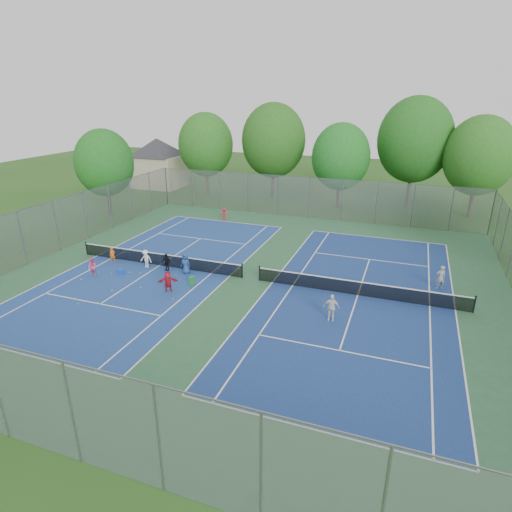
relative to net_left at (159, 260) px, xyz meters
The scene contains 39 objects.
ground 7.01m from the net_left, ahead, with size 120.00×120.00×0.00m, color #244D18.
court_pad 7.01m from the net_left, ahead, with size 32.00×32.00×0.01m, color #2A5937.
court_left 0.44m from the net_left, ahead, with size 10.97×23.77×0.01m, color navy.
court_right 14.01m from the net_left, ahead, with size 10.97×23.77×0.01m, color navy.
net_left is the anchor object (origin of this frame).
net_right 14.00m from the net_left, ahead, with size 12.87×0.10×0.91m, color black.
fence_north 17.53m from the net_left, 66.37° to the left, with size 32.00×0.10×4.00m, color gray.
fence_south 17.53m from the net_left, 66.37° to the right, with size 32.00×0.10×4.00m, color gray.
fence_west 9.13m from the net_left, behind, with size 32.00×0.10×4.00m, color gray.
house 28.55m from the net_left, 122.01° to the left, with size 11.03×11.03×7.30m.
tree_nw 23.72m from the net_left, 107.65° to the left, with size 6.40×6.40×9.58m.
tree_nl 23.81m from the net_left, 87.51° to the left, with size 7.20×7.20×10.69m.
tree_nc 23.38m from the net_left, 66.80° to the left, with size 6.00×6.00×8.85m.
tree_nr 29.59m from the net_left, 56.31° to the left, with size 7.60×7.60×11.42m.
tree_ne 31.60m from the net_left, 45.00° to the left, with size 6.60×6.60×9.77m.
tree_side_w 16.34m from the net_left, 140.19° to the left, with size 5.60×5.60×8.47m.
ball_crate 2.78m from the net_left, 127.33° to the right, with size 0.38×0.38×0.33m, color #1841B9.
ball_hopper 4.34m from the net_left, 29.78° to the right, with size 0.30×0.30×0.59m, color #258837.
student_a 3.59m from the net_left, behind, with size 0.41×0.27×1.12m, color orange.
student_b 4.48m from the net_left, 135.82° to the right, with size 0.62×0.48×1.27m, color #E7598B.
student_c 0.93m from the net_left, 138.55° to the right, with size 0.84×0.48×1.30m, color silver.
student_d 1.16m from the net_left, 31.53° to the right, with size 0.72×0.30×1.23m, color black.
student_e 2.56m from the net_left, 13.61° to the right, with size 0.71×0.46×1.44m, color navy.
student_f 4.52m from the net_left, 50.86° to the right, with size 1.26×0.40×1.36m, color red.
child_far_baseline 12.26m from the net_left, 91.95° to the left, with size 0.78×0.45×1.21m, color red.
instructor 18.89m from the net_left, ahead, with size 0.57×0.38×1.57m, color #9B9B9E.
teen_court_b 13.50m from the net_left, 15.42° to the right, with size 0.90×0.37×1.53m, color silver.
tennis_ball_0 5.75m from the net_left, 50.01° to the right, with size 0.07×0.07×0.07m, color #D3E334.
tennis_ball_1 6.37m from the net_left, 92.00° to the right, with size 0.07×0.07×0.07m, color #ACD130.
tennis_ball_2 2.43m from the net_left, 31.24° to the right, with size 0.07×0.07×0.07m, color #A9C12C.
tennis_ball_3 1.82m from the net_left, 104.56° to the right, with size 0.07×0.07×0.07m, color #C4EC36.
tennis_ball_4 2.29m from the net_left, 122.04° to the right, with size 0.07×0.07×0.07m, color #CADE33.
tennis_ball_5 7.00m from the net_left, 99.70° to the right, with size 0.07×0.07×0.07m, color #A5C42D.
tennis_ball_6 3.84m from the net_left, 75.86° to the right, with size 0.07×0.07×0.07m, color #C3D230.
tennis_ball_7 4.14m from the net_left, 141.27° to the right, with size 0.07×0.07×0.07m, color #BBCB2F.
tennis_ball_8 3.38m from the net_left, 131.30° to the right, with size 0.07×0.07×0.07m, color gold.
tennis_ball_9 4.76m from the net_left, 95.71° to the right, with size 0.07×0.07×0.07m, color #E4F037.
tennis_ball_10 6.68m from the net_left, 106.23° to the right, with size 0.07×0.07×0.07m, color #B9D631.
tennis_ball_11 5.31m from the net_left, 131.03° to the right, with size 0.07×0.07×0.07m, color yellow.
Camera 1 is at (9.29, -24.23, 11.58)m, focal length 30.00 mm.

